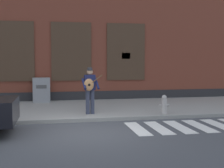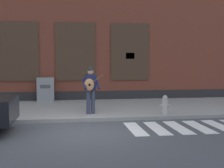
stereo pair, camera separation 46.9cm
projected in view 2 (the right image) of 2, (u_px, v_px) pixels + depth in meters
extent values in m
plane|color=#424449|center=(83.00, 132.00, 9.12)|extent=(160.00, 160.00, 0.00)
cube|color=gray|center=(78.00, 109.00, 13.00)|extent=(28.00, 4.96, 0.13)
cube|color=brown|center=(74.00, 40.00, 17.18)|extent=(28.00, 4.00, 6.35)
cube|color=#28282B|center=(76.00, 97.00, 15.41)|extent=(28.00, 0.04, 0.55)
cube|color=#473323|center=(18.00, 51.00, 14.83)|extent=(1.94, 0.06, 2.83)
cube|color=black|center=(18.00, 51.00, 14.82)|extent=(1.82, 0.03, 2.71)
cube|color=#473323|center=(76.00, 52.00, 15.23)|extent=(1.94, 0.06, 2.83)
cube|color=black|center=(76.00, 52.00, 15.22)|extent=(1.82, 0.03, 2.71)
cube|color=#473323|center=(130.00, 52.00, 15.63)|extent=(1.94, 0.06, 2.83)
cube|color=black|center=(130.00, 52.00, 15.62)|extent=(1.82, 0.03, 2.71)
cube|color=yellow|center=(130.00, 56.00, 15.62)|extent=(0.44, 0.02, 0.30)
cube|color=silver|center=(135.00, 129.00, 9.52)|extent=(0.42, 1.90, 0.01)
cube|color=silver|center=(157.00, 128.00, 9.62)|extent=(0.42, 1.90, 0.01)
cube|color=silver|center=(178.00, 127.00, 9.72)|extent=(0.42, 1.90, 0.01)
cube|color=silver|center=(199.00, 127.00, 9.82)|extent=(0.42, 1.90, 0.01)
cube|color=silver|center=(219.00, 126.00, 9.91)|extent=(0.42, 1.90, 0.01)
cube|color=silver|center=(16.00, 105.00, 9.57)|extent=(0.06, 0.24, 0.12)
cube|color=silver|center=(10.00, 111.00, 8.44)|extent=(0.06, 0.24, 0.12)
cylinder|color=#33384C|center=(93.00, 102.00, 11.47)|extent=(0.15, 0.15, 0.88)
cylinder|color=#33384C|center=(88.00, 102.00, 11.41)|extent=(0.15, 0.15, 0.88)
cube|color=#191E47|center=(90.00, 82.00, 11.39)|extent=(0.40, 0.26, 0.56)
sphere|color=tan|center=(90.00, 72.00, 11.36)|extent=(0.22, 0.22, 0.22)
cylinder|color=#333338|center=(90.00, 70.00, 11.36)|extent=(0.28, 0.28, 0.02)
cylinder|color=#333338|center=(90.00, 69.00, 11.35)|extent=(0.18, 0.18, 0.09)
cylinder|color=#191E47|center=(97.00, 84.00, 11.36)|extent=(0.15, 0.52, 0.39)
cylinder|color=#191E47|center=(84.00, 84.00, 11.24)|extent=(0.15, 0.52, 0.39)
ellipsoid|color=#B77F4C|center=(89.00, 85.00, 11.20)|extent=(0.37, 0.16, 0.44)
cylinder|color=black|center=(90.00, 85.00, 11.15)|extent=(0.09, 0.02, 0.09)
cylinder|color=brown|center=(96.00, 80.00, 11.24)|extent=(0.47, 0.09, 0.34)
cube|color=gray|center=(46.00, 90.00, 14.75)|extent=(0.79, 0.56, 1.14)
cube|color=#4C4C4C|center=(45.00, 87.00, 14.45)|extent=(0.47, 0.02, 0.16)
cylinder|color=#B2ADA8|center=(165.00, 107.00, 11.33)|extent=(0.20, 0.20, 0.55)
sphere|color=#B2ADA8|center=(165.00, 98.00, 11.30)|extent=(0.18, 0.18, 0.18)
cylinder|color=#B2ADA8|center=(161.00, 105.00, 11.30)|extent=(0.10, 0.07, 0.07)
cylinder|color=#B2ADA8|center=(169.00, 105.00, 11.34)|extent=(0.10, 0.07, 0.07)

